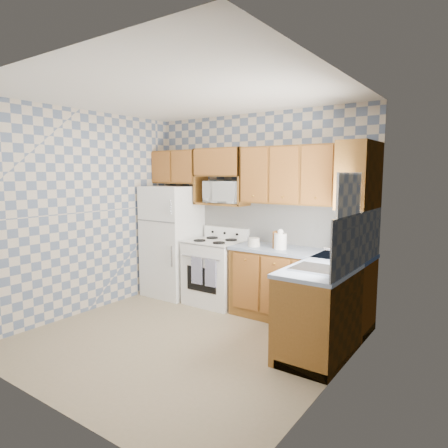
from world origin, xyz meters
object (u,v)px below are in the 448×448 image
at_px(stove_body, 215,273).
at_px(microwave, 226,192).
at_px(electric_kettle, 280,241).
at_px(refrigerator, 172,241).

xyz_separation_m(stove_body, microwave, (0.06, 0.17, 1.16)).
xyz_separation_m(stove_body, electric_kettle, (1.06, -0.06, 0.57)).
bearing_deg(electric_kettle, microwave, 167.21).
height_order(microwave, electric_kettle, microwave).
bearing_deg(refrigerator, microwave, 12.67).
bearing_deg(microwave, stove_body, -115.32).
distance_m(stove_body, electric_kettle, 1.21).
distance_m(refrigerator, stove_body, 0.89).
bearing_deg(electric_kettle, stove_body, 176.98).
bearing_deg(refrigerator, electric_kettle, -0.95).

